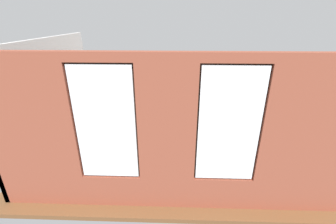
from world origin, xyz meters
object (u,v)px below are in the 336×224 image
at_px(potted_plant_corner_far_left, 300,161).
at_px(coffee_table, 164,129).
at_px(cup_ceramic, 164,126).
at_px(remote_gray, 159,125).
at_px(candle_jar, 177,124).
at_px(table_plant_small, 150,126).
at_px(couch_left, 267,146).
at_px(papasan_chair, 138,109).
at_px(potted_plant_beside_window_right, 50,146).
at_px(potted_plant_by_left_couch, 240,121).
at_px(media_console, 77,127).
at_px(tv_flatscreen, 74,107).
at_px(couch_by_window, 135,169).
at_px(remote_black, 168,129).
at_px(potted_plant_corner_near_left, 246,104).

bearing_deg(potted_plant_corner_far_left, coffee_table, -35.15).
xyz_separation_m(cup_ceramic, remote_gray, (0.17, -0.11, -0.03)).
relative_size(candle_jar, table_plant_small, 0.51).
bearing_deg(potted_plant_corner_far_left, couch_left, -82.82).
height_order(papasan_chair, potted_plant_corner_far_left, potted_plant_corner_far_left).
height_order(coffee_table, potted_plant_corner_far_left, potted_plant_corner_far_left).
bearing_deg(potted_plant_beside_window_right, potted_plant_by_left_couch, -151.87).
distance_m(media_console, tv_flatscreen, 0.69).
height_order(couch_left, cup_ceramic, couch_left).
bearing_deg(couch_by_window, remote_black, -110.28).
distance_m(candle_jar, potted_plant_corner_near_left, 3.05).
relative_size(potted_plant_corner_near_left, potted_plant_corner_far_left, 1.07).
height_order(remote_black, potted_plant_by_left_couch, potted_plant_by_left_couch).
bearing_deg(remote_black, couch_left, 19.92).
xyz_separation_m(remote_gray, potted_plant_by_left_couch, (-2.54, -0.36, 0.02)).
distance_m(couch_by_window, tv_flatscreen, 3.12).
height_order(cup_ceramic, papasan_chair, papasan_chair).
relative_size(remote_black, potted_plant_beside_window_right, 0.11).
bearing_deg(potted_plant_beside_window_right, couch_by_window, -177.00).
bearing_deg(media_console, coffee_table, 176.29).
bearing_deg(potted_plant_beside_window_right, candle_jar, -140.87).
distance_m(tv_flatscreen, potted_plant_beside_window_right, 2.27).
relative_size(coffee_table, potted_plant_corner_near_left, 1.11).
height_order(remote_gray, papasan_chair, papasan_chair).
xyz_separation_m(remote_gray, potted_plant_beside_window_right, (2.16, 2.15, 0.53)).
relative_size(remote_gray, potted_plant_corner_near_left, 0.14).
distance_m(coffee_table, media_console, 2.77).
relative_size(couch_by_window, candle_jar, 20.05).
distance_m(papasan_chair, potted_plant_corner_far_left, 5.23).
height_order(couch_by_window, table_plant_small, couch_by_window).
distance_m(cup_ceramic, potted_plant_corner_near_left, 3.45).
height_order(cup_ceramic, remote_black, cup_ceramic).
bearing_deg(remote_black, tv_flatscreen, -151.51).
bearing_deg(tv_flatscreen, couch_left, 169.59).
height_order(coffee_table, remote_black, remote_black).
xyz_separation_m(media_console, papasan_chair, (-1.74, -1.18, 0.17)).
xyz_separation_m(remote_black, potted_plant_corner_far_left, (-2.82, 1.93, 0.29)).
distance_m(candle_jar, media_console, 3.14).
xyz_separation_m(media_console, potted_plant_corner_near_left, (-5.69, -1.64, 0.24)).
bearing_deg(couch_left, cup_ceramic, -111.31).
bearing_deg(papasan_chair, table_plant_small, 112.50).
relative_size(couch_by_window, couch_left, 1.08).
relative_size(coffee_table, table_plant_small, 7.16).
relative_size(remote_gray, potted_plant_corner_far_left, 0.15).
bearing_deg(table_plant_small, papasan_chair, -67.50).
distance_m(remote_gray, potted_plant_beside_window_right, 3.09).
distance_m(coffee_table, papasan_chair, 1.70).
distance_m(remote_gray, papasan_chair, 1.51).
xyz_separation_m(media_console, tv_flatscreen, (0.00, -0.00, 0.69)).
height_order(coffee_table, media_console, media_console).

